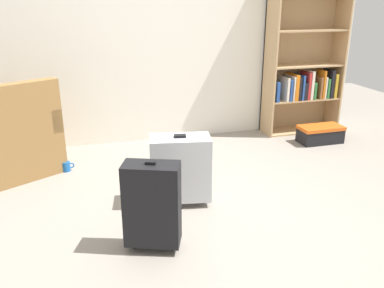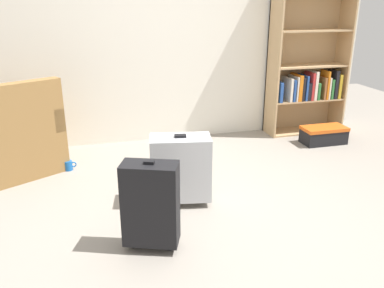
% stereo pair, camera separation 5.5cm
% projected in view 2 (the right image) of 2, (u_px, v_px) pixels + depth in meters
% --- Properties ---
extents(ground_plane, '(8.56, 8.56, 0.00)m').
position_uv_depth(ground_plane, '(222.00, 225.00, 2.97)').
color(ground_plane, gray).
extents(back_wall, '(4.89, 0.10, 2.60)m').
position_uv_depth(back_wall, '(163.00, 25.00, 4.43)').
color(back_wall, silver).
rests_on(back_wall, ground).
extents(bookshelf, '(0.93, 0.33, 2.03)m').
position_uv_depth(bookshelf, '(309.00, 44.00, 4.74)').
color(bookshelf, tan).
rests_on(bookshelf, ground).
extents(armchair, '(0.95, 0.95, 0.90)m').
position_uv_depth(armchair, '(18.00, 140.00, 3.81)').
color(armchair, olive).
rests_on(armchair, ground).
extents(mug, '(0.12, 0.08, 0.10)m').
position_uv_depth(mug, '(69.00, 165.00, 3.92)').
color(mug, '#1959A5').
rests_on(mug, ground).
extents(storage_box, '(0.50, 0.26, 0.20)m').
position_uv_depth(storage_box, '(324.00, 135.00, 4.63)').
color(storage_box, black).
rests_on(storage_box, ground).
extents(suitcase_black, '(0.40, 0.30, 0.63)m').
position_uv_depth(suitcase_black, '(151.00, 204.00, 2.60)').
color(suitcase_black, black).
rests_on(suitcase_black, ground).
extents(suitcase_silver, '(0.51, 0.33, 0.58)m').
position_uv_depth(suitcase_silver, '(181.00, 168.00, 3.21)').
color(suitcase_silver, '#B7BABF').
rests_on(suitcase_silver, ground).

